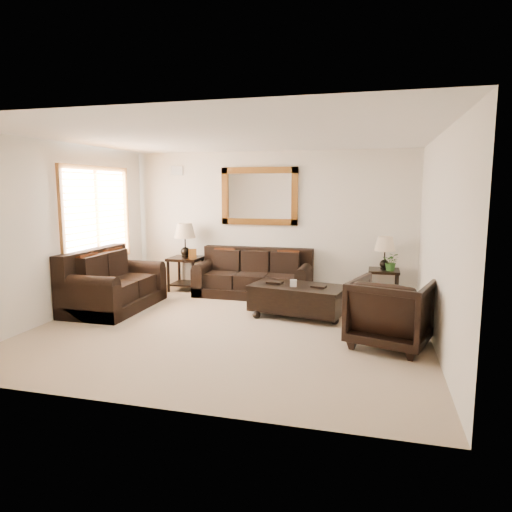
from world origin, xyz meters
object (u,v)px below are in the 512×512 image
(loveseat, at_px, (111,287))
(armchair, at_px, (391,309))
(sofa, at_px, (254,278))
(end_table_left, at_px, (185,247))
(coffee_table, at_px, (298,297))
(end_table_right, at_px, (384,259))

(loveseat, relative_size, armchair, 1.83)
(sofa, distance_m, end_table_left, 1.52)
(coffee_table, bearing_deg, end_table_right, 56.62)
(sofa, bearing_deg, coffee_table, -49.55)
(sofa, bearing_deg, end_table_left, 176.75)
(loveseat, bearing_deg, end_table_left, -22.07)
(sofa, relative_size, loveseat, 1.21)
(end_table_left, distance_m, end_table_right, 3.77)
(loveseat, height_order, armchair, loveseat)
(sofa, height_order, end_table_right, end_table_right)
(coffee_table, distance_m, armchair, 1.74)
(sofa, distance_m, armchair, 3.31)
(loveseat, bearing_deg, sofa, -53.52)
(sofa, xyz_separation_m, armchair, (2.40, -2.28, 0.16))
(armchair, bearing_deg, end_table_left, -14.50)
(end_table_left, bearing_deg, end_table_right, 0.57)
(end_table_right, distance_m, coffee_table, 1.93)
(end_table_right, bearing_deg, loveseat, -159.55)
(sofa, relative_size, coffee_table, 1.35)
(end_table_left, distance_m, armchair, 4.51)
(loveseat, xyz_separation_m, coffee_table, (3.11, 0.32, -0.06))
(sofa, xyz_separation_m, end_table_left, (-1.42, 0.08, 0.55))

